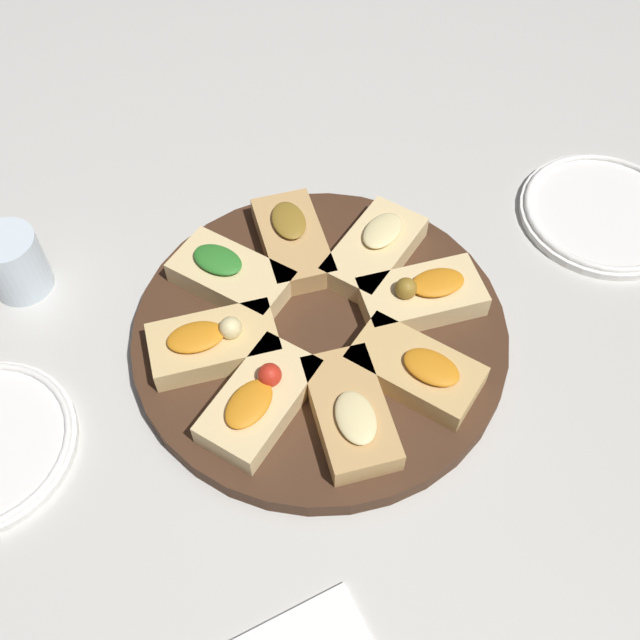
{
  "coord_description": "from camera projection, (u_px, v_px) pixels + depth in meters",
  "views": [
    {
      "loc": [
        -0.32,
        -0.35,
        0.71
      ],
      "look_at": [
        0.0,
        0.0,
        0.04
      ],
      "focal_mm": 42.0,
      "sensor_mm": 36.0,
      "label": 1
    }
  ],
  "objects": [
    {
      "name": "focaccia_slice_1",
      "position": [
        416.0,
        369.0,
        0.78
      ],
      "size": [
        0.1,
        0.15,
        0.04
      ],
      "color": "tan",
      "rests_on": "serving_board"
    },
    {
      "name": "focaccia_slice_0",
      "position": [
        351.0,
        413.0,
        0.75
      ],
      "size": [
        0.12,
        0.15,
        0.04
      ],
      "color": "tan",
      "rests_on": "serving_board"
    },
    {
      "name": "focaccia_slice_4",
      "position": [
        292.0,
        240.0,
        0.88
      ],
      "size": [
        0.12,
        0.15,
        0.04
      ],
      "color": "tan",
      "rests_on": "serving_board"
    },
    {
      "name": "ground_plane",
      "position": [
        320.0,
        339.0,
        0.85
      ],
      "size": [
        3.0,
        3.0,
        0.0
      ],
      "primitive_type": "plane",
      "color": "beige"
    },
    {
      "name": "water_glass",
      "position": [
        14.0,
        263.0,
        0.86
      ],
      "size": [
        0.07,
        0.07,
        0.08
      ],
      "primitive_type": "cylinder",
      "color": "silver",
      "rests_on": "ground_plane"
    },
    {
      "name": "focaccia_slice_7",
      "position": [
        260.0,
        400.0,
        0.76
      ],
      "size": [
        0.15,
        0.11,
        0.05
      ],
      "color": "#E5C689",
      "rests_on": "serving_board"
    },
    {
      "name": "focaccia_slice_2",
      "position": [
        422.0,
        295.0,
        0.84
      ],
      "size": [
        0.15,
        0.12,
        0.05
      ],
      "color": "#E5C689",
      "rests_on": "serving_board"
    },
    {
      "name": "plate_right",
      "position": [
        604.0,
        212.0,
        0.95
      ],
      "size": [
        0.21,
        0.21,
        0.02
      ],
      "color": "white",
      "rests_on": "ground_plane"
    },
    {
      "name": "focaccia_slice_3",
      "position": [
        375.0,
        249.0,
        0.88
      ],
      "size": [
        0.15,
        0.1,
        0.04
      ],
      "color": "#E5C689",
      "rests_on": "serving_board"
    },
    {
      "name": "focaccia_slice_5",
      "position": [
        231.0,
        275.0,
        0.85
      ],
      "size": [
        0.11,
        0.15,
        0.04
      ],
      "color": "#E5C689",
      "rests_on": "serving_board"
    },
    {
      "name": "focaccia_slice_6",
      "position": [
        213.0,
        343.0,
        0.8
      ],
      "size": [
        0.15,
        0.12,
        0.05
      ],
      "color": "#DBB775",
      "rests_on": "serving_board"
    },
    {
      "name": "serving_board",
      "position": [
        320.0,
        334.0,
        0.84
      ],
      "size": [
        0.42,
        0.42,
        0.02
      ],
      "primitive_type": "cylinder",
      "color": "#422819",
      "rests_on": "ground_plane"
    }
  ]
}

